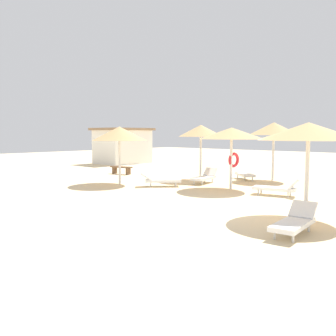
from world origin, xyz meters
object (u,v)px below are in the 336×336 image
Objects in this scene: bench_1 at (121,169)px; parasol_3 at (274,129)px; parasol_1 at (201,131)px; lounger_2 at (278,188)px; lounger_0 at (160,180)px; beach_cabana at (123,145)px; lounger_4 at (294,222)px; lounger_3 at (244,174)px; lounger_1 at (205,177)px; parasol_2 at (232,134)px; parasol_0 at (119,134)px; parasol_4 at (309,132)px.

parasol_3 is at bearing -66.78° from bench_1.
lounger_2 is (-2.02, -5.55, -2.35)m from parasol_1.
beach_cabana is at bearing 56.97° from lounger_0.
parasol_1 is 0.96× the size of parasol_3.
lounger_0 is 0.93× the size of lounger_4.
beach_cabana is (4.38, 11.76, -1.15)m from parasol_1.
parasol_1 reaches higher than lounger_3.
beach_cabana is (6.39, 17.31, 1.20)m from lounger_2.
lounger_4 is 23.37m from beach_cabana.
lounger_1 reaches higher than lounger_4.
parasol_2 reaches higher than lounger_2.
lounger_0 is at bearing -70.34° from parasol_0.
parasol_2 reaches higher than bench_1.
lounger_2 is at bearing -150.80° from parasol_3.
lounger_4 is (-1.91, -0.49, -2.27)m from parasol_4.
parasol_0 is at bearing 114.87° from parasol_2.
parasol_0 reaches higher than lounger_4.
lounger_0 is at bearing 164.03° from lounger_3.
lounger_4 is at bearing -113.40° from bench_1.
parasol_0 reaches higher than parasol_2.
parasol_3 is 14.99m from beach_cabana.
lounger_4 is at bearing -150.32° from parasol_3.
parasol_4 is at bearing -121.29° from lounger_1.
parasol_2 is (-1.79, -3.14, -0.16)m from parasol_1.
lounger_1 is at bearing -133.83° from parasol_1.
lounger_4 is at bearing -165.52° from parasol_4.
parasol_0 is 5.57m from parasol_2.
parasol_0 is 5.04m from bench_1.
parasol_1 is at bearing 56.80° from parasol_4.
lounger_1 is 9.67m from lounger_4.
parasol_4 reaches higher than lounger_1.
parasol_4 is 1.49× the size of lounger_1.
lounger_3 reaches higher than bench_1.
parasol_3 is at bearing -37.09° from parasol_0.
beach_cabana is (5.54, 6.41, 1.18)m from bench_1.
lounger_3 is 1.20× the size of bench_1.
parasol_1 is 6.35m from lounger_2.
lounger_1 is (0.77, 2.07, -2.20)m from parasol_2.
parasol_1 is 1.66× the size of lounger_0.
lounger_1 is 1.06× the size of lounger_3.
parasol_3 is 9.18m from parasol_4.
beach_cabana reaches higher than lounger_0.
lounger_3 is (3.81, 3.88, -0.01)m from lounger_2.
parasol_4 is at bearing -137.90° from lounger_3.
parasol_4 is at bearing -142.46° from lounger_2.
parasol_3 reaches higher than parasol_2.
parasol_4 is (-3.47, -4.90, 0.07)m from parasol_2.
parasol_3 is 1.59× the size of lounger_1.
lounger_1 is at bearing -43.75° from parasol_0.
lounger_4 is 1.25× the size of bench_1.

